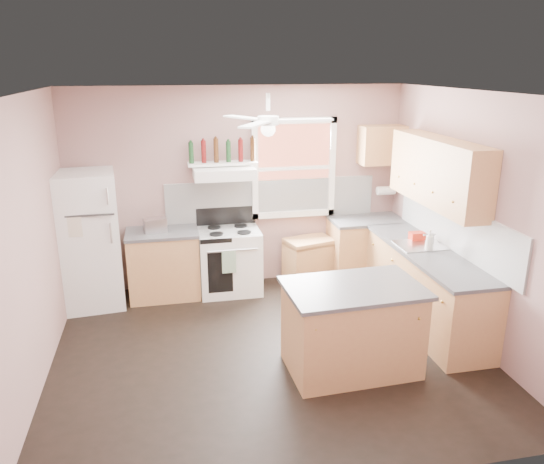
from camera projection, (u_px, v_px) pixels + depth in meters
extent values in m
plane|color=black|center=(269.00, 351.00, 5.72)|extent=(4.50, 4.50, 0.00)
plane|color=white|center=(268.00, 93.00, 4.89)|extent=(4.50, 4.50, 0.00)
cube|color=#8D6965|center=(239.00, 188.00, 7.19)|extent=(4.50, 0.05, 2.70)
cube|color=#8D6965|center=(474.00, 219.00, 5.75)|extent=(0.05, 4.00, 2.70)
cube|color=#8D6965|center=(26.00, 247.00, 4.86)|extent=(0.05, 4.00, 2.70)
cube|color=white|center=(272.00, 199.00, 7.30)|extent=(2.90, 0.03, 0.55)
cube|color=white|center=(454.00, 227.00, 6.07)|extent=(0.03, 2.60, 0.55)
cube|color=brown|center=(293.00, 168.00, 7.22)|extent=(1.00, 0.02, 1.20)
cube|color=white|center=(294.00, 168.00, 7.20)|extent=(1.16, 0.07, 1.36)
cube|color=white|center=(89.00, 240.00, 6.59)|extent=(0.79, 0.78, 1.72)
cube|color=#B2794A|center=(164.00, 265.00, 6.96)|extent=(0.90, 0.60, 0.86)
cube|color=#424244|center=(162.00, 233.00, 6.83)|extent=(0.92, 0.62, 0.04)
cube|color=silver|center=(155.00, 225.00, 6.76)|extent=(0.30, 0.21, 0.18)
cube|color=white|center=(230.00, 261.00, 7.11)|extent=(0.81, 0.65, 0.86)
cube|color=white|center=(224.00, 173.00, 6.81)|extent=(0.78, 0.50, 0.14)
cube|color=white|center=(223.00, 163.00, 6.89)|extent=(0.90, 0.26, 0.03)
cube|color=#B2794A|center=(309.00, 261.00, 7.43)|extent=(0.73, 0.58, 0.64)
cube|color=#B2794A|center=(366.00, 250.00, 7.51)|extent=(1.00, 0.60, 0.86)
cube|color=#B2794A|center=(425.00, 288.00, 6.24)|extent=(0.60, 2.20, 0.86)
cube|color=#424244|center=(367.00, 220.00, 7.37)|extent=(1.02, 0.62, 0.04)
cube|color=#424244|center=(428.00, 253.00, 6.11)|extent=(0.62, 2.22, 0.04)
cube|color=silver|center=(420.00, 246.00, 6.29)|extent=(0.55, 0.45, 0.03)
cylinder|color=silver|center=(433.00, 239.00, 6.30)|extent=(0.03, 0.03, 0.14)
cube|color=#B2794A|center=(438.00, 172.00, 6.05)|extent=(0.33, 1.80, 0.76)
cube|color=#B2794A|center=(382.00, 145.00, 7.22)|extent=(0.60, 0.33, 0.52)
cylinder|color=white|center=(386.00, 191.00, 7.47)|extent=(0.26, 0.12, 0.12)
cube|color=#B2794A|center=(352.00, 330.00, 5.28)|extent=(1.28, 0.84, 0.86)
cube|color=#424244|center=(354.00, 288.00, 5.14)|extent=(1.36, 0.92, 0.04)
cylinder|color=white|center=(268.00, 121.00, 4.97)|extent=(0.20, 0.20, 0.08)
imported|color=silver|center=(429.00, 240.00, 6.08)|extent=(0.13, 0.13, 0.25)
cube|color=red|center=(417.00, 236.00, 6.46)|extent=(0.18, 0.12, 0.10)
cylinder|color=#143819|center=(191.00, 153.00, 6.77)|extent=(0.06, 0.06, 0.27)
cylinder|color=#590F0F|center=(204.00, 152.00, 6.80)|extent=(0.06, 0.06, 0.29)
cylinder|color=#3F230F|center=(216.00, 151.00, 6.82)|extent=(0.06, 0.06, 0.31)
cylinder|color=#143819|center=(228.00, 152.00, 6.86)|extent=(0.06, 0.06, 0.27)
cylinder|color=#590F0F|center=(241.00, 151.00, 6.89)|extent=(0.06, 0.06, 0.29)
cylinder|color=#3F230F|center=(253.00, 149.00, 6.92)|extent=(0.06, 0.06, 0.31)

